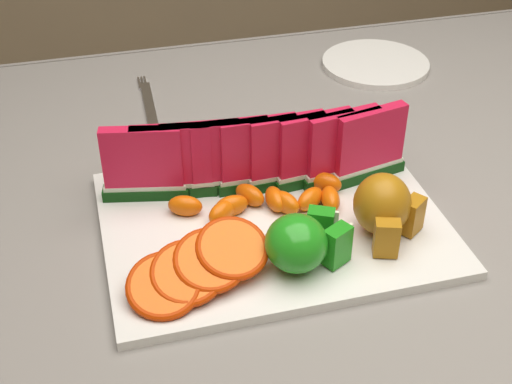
{
  "coord_description": "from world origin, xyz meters",
  "views": [
    {
      "loc": [
        -0.26,
        -0.67,
        1.29
      ],
      "look_at": [
        -0.09,
        -0.02,
        0.81
      ],
      "focal_mm": 50.0,
      "sensor_mm": 36.0,
      "label": 1
    }
  ],
  "objects_px": {
    "platter": "(273,223)",
    "side_plate": "(375,64)",
    "pear_cluster": "(384,207)",
    "apple_cluster": "(302,242)",
    "fork": "(149,106)"
  },
  "relations": [
    {
      "from": "platter",
      "to": "side_plate",
      "type": "height_order",
      "value": "platter"
    },
    {
      "from": "platter",
      "to": "pear_cluster",
      "type": "height_order",
      "value": "pear_cluster"
    },
    {
      "from": "platter",
      "to": "apple_cluster",
      "type": "bearing_deg",
      "value": -85.12
    },
    {
      "from": "platter",
      "to": "pear_cluster",
      "type": "relative_size",
      "value": 4.61
    },
    {
      "from": "side_plate",
      "to": "platter",
      "type": "bearing_deg",
      "value": -127.56
    },
    {
      "from": "pear_cluster",
      "to": "side_plate",
      "type": "bearing_deg",
      "value": 68.08
    },
    {
      "from": "platter",
      "to": "pear_cluster",
      "type": "distance_m",
      "value": 0.14
    },
    {
      "from": "platter",
      "to": "side_plate",
      "type": "bearing_deg",
      "value": 52.44
    },
    {
      "from": "platter",
      "to": "fork",
      "type": "relative_size",
      "value": 2.05
    },
    {
      "from": "apple_cluster",
      "to": "pear_cluster",
      "type": "relative_size",
      "value": 1.16
    },
    {
      "from": "platter",
      "to": "side_plate",
      "type": "xyz_separation_m",
      "value": [
        0.29,
        0.37,
        -0.0
      ]
    },
    {
      "from": "pear_cluster",
      "to": "side_plate",
      "type": "relative_size",
      "value": 0.48
    },
    {
      "from": "apple_cluster",
      "to": "side_plate",
      "type": "relative_size",
      "value": 0.56
    },
    {
      "from": "platter",
      "to": "apple_cluster",
      "type": "relative_size",
      "value": 3.98
    },
    {
      "from": "platter",
      "to": "pear_cluster",
      "type": "xyz_separation_m",
      "value": [
        0.11,
        -0.06,
        0.04
      ]
    }
  ]
}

